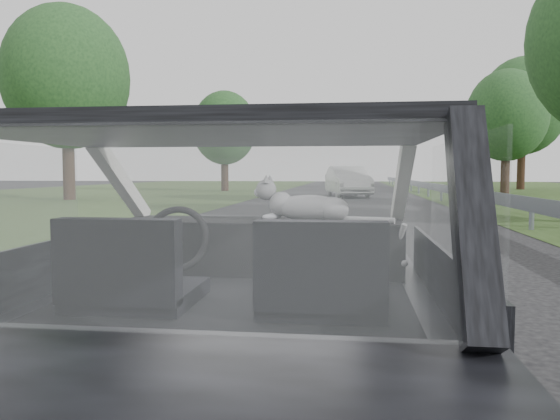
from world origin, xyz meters
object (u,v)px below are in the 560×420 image
(cat, at_px, (310,206))
(other_car, at_px, (348,181))
(subject_car, at_px, (238,291))
(highway_sign, at_px, (466,170))

(cat, height_order, other_car, other_car)
(other_car, bearing_deg, subject_car, -102.34)
(subject_car, bearing_deg, cat, 63.59)
(cat, xyz_separation_m, highway_sign, (6.18, 26.48, 0.28))
(subject_car, relative_size, other_car, 0.84)
(subject_car, bearing_deg, other_car, 89.22)
(subject_car, distance_m, other_car, 25.57)
(subject_car, xyz_separation_m, cat, (0.28, 0.57, 0.36))
(other_car, relative_size, highway_sign, 1.74)
(subject_car, height_order, highway_sign, highway_sign)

